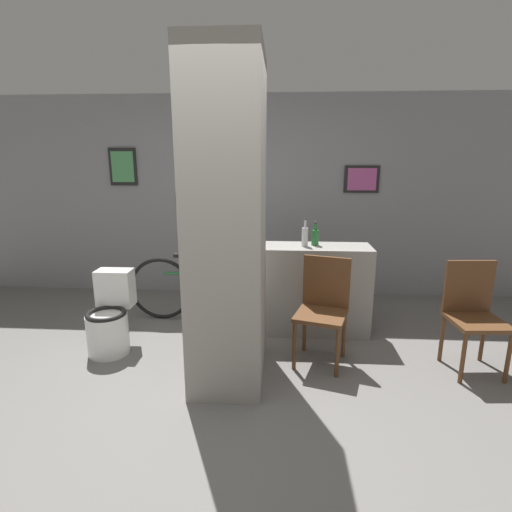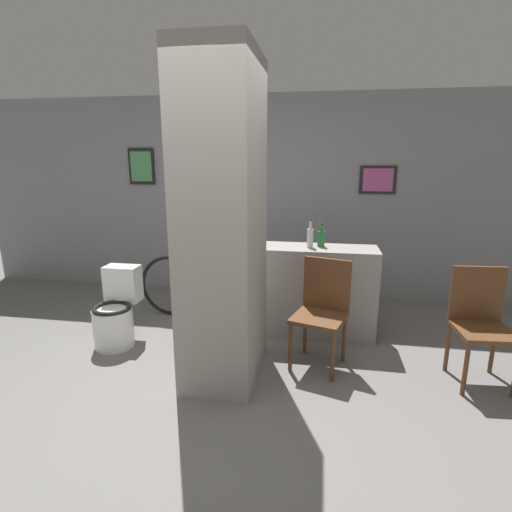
{
  "view_description": "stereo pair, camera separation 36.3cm",
  "coord_description": "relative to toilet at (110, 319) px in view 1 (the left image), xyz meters",
  "views": [
    {
      "loc": [
        0.48,
        -2.65,
        1.83
      ],
      "look_at": [
        0.26,
        0.87,
        0.95
      ],
      "focal_mm": 28.0,
      "sensor_mm": 36.0,
      "label": 1
    },
    {
      "loc": [
        0.84,
        -2.61,
        1.83
      ],
      "look_at": [
        0.26,
        0.87,
        0.95
      ],
      "focal_mm": 28.0,
      "sensor_mm": 36.0,
      "label": 2
    }
  ],
  "objects": [
    {
      "name": "wall_back",
      "position": [
        1.14,
        1.81,
        0.99
      ],
      "size": [
        8.0,
        0.09,
        2.6
      ],
      "color": "gray",
      "rests_on": "ground_plane"
    },
    {
      "name": "bottle_short",
      "position": [
        1.98,
        0.62,
        0.71
      ],
      "size": [
        0.08,
        0.08,
        0.25
      ],
      "color": "#267233",
      "rests_on": "counter_shelf"
    },
    {
      "name": "chair_by_doorway",
      "position": [
        3.3,
        -0.12,
        0.21
      ],
      "size": [
        0.46,
        0.46,
        0.95
      ],
      "rotation": [
        0.0,
        0.0,
        0.07
      ],
      "color": "brown",
      "rests_on": "ground_plane"
    },
    {
      "name": "bicycle",
      "position": [
        0.77,
        0.79,
        0.06
      ],
      "size": [
        1.72,
        0.42,
        0.78
      ],
      "color": "black",
      "rests_on": "ground_plane"
    },
    {
      "name": "chair_near_pillar",
      "position": [
        2.01,
        -0.06,
        0.21
      ],
      "size": [
        0.53,
        0.53,
        0.95
      ],
      "rotation": [
        0.0,
        0.0,
        -0.3
      ],
      "color": "brown",
      "rests_on": "ground_plane"
    },
    {
      "name": "counter_shelf",
      "position": [
        1.9,
        0.57,
        0.15
      ],
      "size": [
        1.32,
        0.44,
        0.94
      ],
      "color": "gray",
      "rests_on": "ground_plane"
    },
    {
      "name": "toilet",
      "position": [
        0.0,
        0.0,
        0.0
      ],
      "size": [
        0.38,
        0.54,
        0.76
      ],
      "color": "white",
      "rests_on": "ground_plane"
    },
    {
      "name": "ground_plane",
      "position": [
        1.14,
        -0.82,
        -0.32
      ],
      "size": [
        14.0,
        14.0,
        0.0
      ],
      "primitive_type": "plane",
      "color": "slate"
    },
    {
      "name": "pillar_center",
      "position": [
        1.2,
        -0.35,
        0.98
      ],
      "size": [
        0.6,
        0.94,
        2.6
      ],
      "color": "gray",
      "rests_on": "ground_plane"
    },
    {
      "name": "bottle_tall",
      "position": [
        1.87,
        0.56,
        0.73
      ],
      "size": [
        0.06,
        0.06,
        0.29
      ],
      "color": "silver",
      "rests_on": "counter_shelf"
    }
  ]
}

